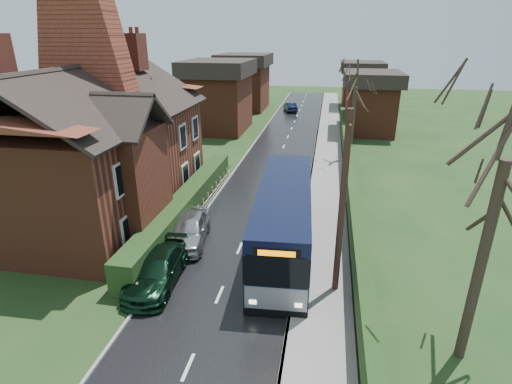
% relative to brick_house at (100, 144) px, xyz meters
% --- Properties ---
extents(ground, '(140.00, 140.00, 0.00)m').
position_rel_brick_house_xyz_m(ground, '(8.73, -4.78, -4.38)').
color(ground, '#33471E').
rests_on(ground, ground).
extents(road, '(6.00, 100.00, 0.02)m').
position_rel_brick_house_xyz_m(road, '(8.73, 5.22, -4.37)').
color(road, black).
rests_on(road, ground).
extents(pavement, '(2.50, 100.00, 0.14)m').
position_rel_brick_house_xyz_m(pavement, '(12.98, 5.22, -4.31)').
color(pavement, slate).
rests_on(pavement, ground).
extents(kerb_right, '(0.12, 100.00, 0.14)m').
position_rel_brick_house_xyz_m(kerb_right, '(11.78, 5.22, -4.31)').
color(kerb_right, gray).
rests_on(kerb_right, ground).
extents(kerb_left, '(0.12, 100.00, 0.10)m').
position_rel_brick_house_xyz_m(kerb_left, '(5.68, 5.22, -4.33)').
color(kerb_left, gray).
rests_on(kerb_left, ground).
extents(front_hedge, '(1.20, 16.00, 1.60)m').
position_rel_brick_house_xyz_m(front_hedge, '(4.83, 0.22, -3.58)').
color(front_hedge, '#193113').
rests_on(front_hedge, ground).
extents(picket_fence, '(0.10, 16.00, 0.90)m').
position_rel_brick_house_xyz_m(picket_fence, '(5.58, 0.22, -3.93)').
color(picket_fence, tan).
rests_on(picket_fence, ground).
extents(right_wall_hedge, '(0.60, 50.00, 1.80)m').
position_rel_brick_house_xyz_m(right_wall_hedge, '(14.53, 5.22, -3.36)').
color(right_wall_hedge, brown).
rests_on(right_wall_hedge, ground).
extents(brick_house, '(9.30, 14.60, 10.30)m').
position_rel_brick_house_xyz_m(brick_house, '(0.00, 0.00, 0.00)').
color(brick_house, brown).
rests_on(brick_house, ground).
extents(bus, '(3.15, 11.17, 3.35)m').
position_rel_brick_house_xyz_m(bus, '(10.94, -2.37, -2.71)').
color(bus, black).
rests_on(bus, ground).
extents(car_silver, '(2.45, 4.72, 1.54)m').
position_rel_brick_house_xyz_m(car_silver, '(5.99, -2.55, -3.61)').
color(car_silver, silver).
rests_on(car_silver, ground).
extents(car_green, '(2.18, 4.78, 1.36)m').
position_rel_brick_house_xyz_m(car_green, '(5.83, -6.42, -3.70)').
color(car_green, black).
rests_on(car_green, ground).
extents(car_distant, '(2.39, 4.03, 1.25)m').
position_rel_brick_house_xyz_m(car_distant, '(7.51, 35.96, -3.75)').
color(car_distant, black).
rests_on(car_distant, ground).
extents(bus_stop_sign, '(0.11, 0.38, 2.51)m').
position_rel_brick_house_xyz_m(bus_stop_sign, '(11.93, -2.89, -2.72)').
color(bus_stop_sign, slate).
rests_on(bus_stop_sign, ground).
extents(telegraph_pole, '(0.27, 1.01, 7.80)m').
position_rel_brick_house_xyz_m(telegraph_pole, '(13.53, -5.60, -0.43)').
color(telegraph_pole, '#321D16').
rests_on(telegraph_pole, ground).
extents(tree_right_near, '(4.64, 4.64, 10.03)m').
position_rel_brick_house_xyz_m(tree_right_near, '(17.73, -8.58, 3.11)').
color(tree_right_near, '#33261E').
rests_on(tree_right_near, ground).
extents(tree_right_far, '(4.57, 4.57, 8.82)m').
position_rel_brick_house_xyz_m(tree_right_far, '(14.87, 14.46, 2.21)').
color(tree_right_far, '#33291E').
rests_on(tree_right_far, ground).
extents(tree_house_side, '(4.54, 4.54, 10.31)m').
position_rel_brick_house_xyz_m(tree_house_side, '(0.34, 5.22, 3.33)').
color(tree_house_side, '#3C2D23').
rests_on(tree_house_side, ground).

